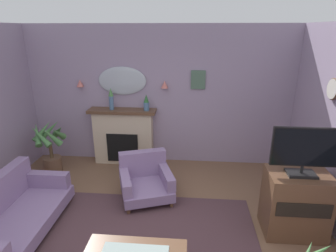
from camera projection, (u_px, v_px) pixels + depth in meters
wall_back at (159, 96)px, 5.65m from camera, size 6.29×0.10×2.79m
patterned_rug at (137, 249)px, 3.60m from camera, size 3.20×2.40×0.01m
fireplace at (124, 137)px, 5.77m from camera, size 1.36×0.36×1.16m
mantel_vase_right at (111, 98)px, 5.49m from camera, size 0.10×0.10×0.44m
mantel_vase_centre at (146, 103)px, 5.46m from camera, size 0.11×0.11×0.33m
wall_mirror at (122, 81)px, 5.53m from camera, size 0.96×0.06×0.56m
wall_sconce_left at (80, 83)px, 5.56m from camera, size 0.14×0.14×0.14m
wall_sconce_right at (165, 84)px, 5.43m from camera, size 0.14×0.14×0.14m
wall_clock at (333, 89)px, 3.86m from camera, size 0.04×0.31×0.31m
framed_picture at (198, 80)px, 5.41m from camera, size 0.28×0.03×0.36m
floral_couch at (10, 214)px, 3.78m from camera, size 0.86×1.72×0.76m
armchair_in_corner at (145, 179)px, 4.67m from camera, size 1.02×1.04×0.71m
tv_cabinet at (295, 203)px, 3.78m from camera, size 0.80×0.57×0.90m
tv_flatscreen at (305, 150)px, 3.50m from camera, size 0.84×0.24×0.65m
potted_plant_corner_palm at (50, 146)px, 5.38m from camera, size 0.68×0.67×1.04m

